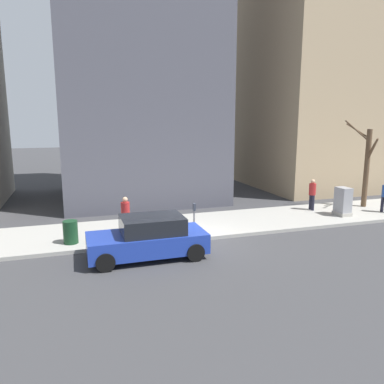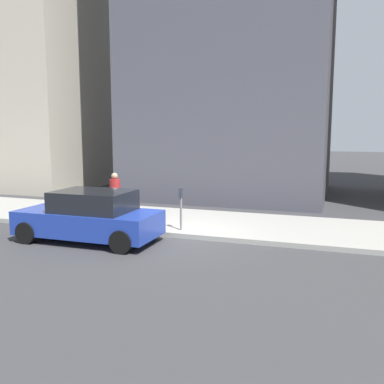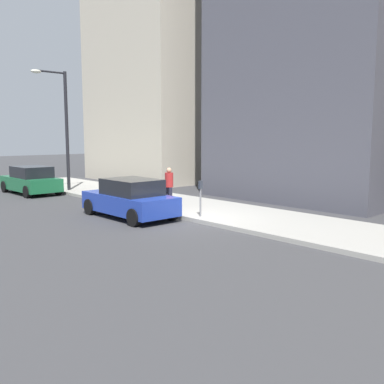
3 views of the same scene
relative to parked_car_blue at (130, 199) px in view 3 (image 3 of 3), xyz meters
name	(u,v)px [view 3 (image 3 of 3)]	position (x,y,z in m)	size (l,w,h in m)	color
ground_plane	(192,222)	(1.18, -2.28, -0.74)	(120.00, 120.00, 0.00)	#38383A
sidewalk	(229,213)	(3.18, -2.28, -0.66)	(4.00, 36.00, 0.15)	#9E9B93
parked_car_blue	(130,199)	(0.00, 0.00, 0.00)	(1.93, 4.21, 1.52)	#1E389E
parked_car_green	(31,180)	(-0.05, 9.50, 0.00)	(1.98, 4.23, 1.52)	#196038
parking_meter	(201,195)	(1.63, -2.26, 0.24)	(0.14, 0.10, 1.35)	slate
streetlamp	(62,120)	(1.46, 8.60, 3.28)	(1.97, 0.32, 6.50)	black
trash_bin	(135,191)	(2.08, 2.67, -0.14)	(0.56, 0.56, 0.90)	#14381E
pedestrian_far_corner	(169,184)	(2.36, 0.48, 0.35)	(0.36, 0.39, 1.66)	#1E1E2D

